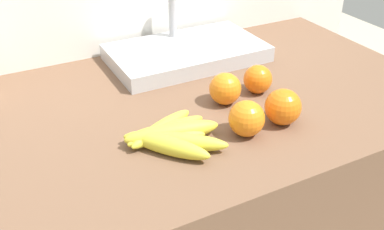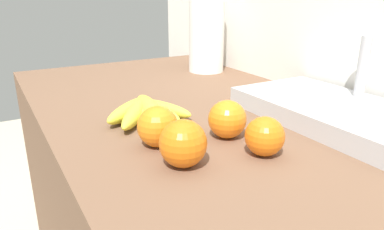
{
  "view_description": "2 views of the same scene",
  "coord_description": "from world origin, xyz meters",
  "px_view_note": "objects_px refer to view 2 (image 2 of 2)",
  "views": [
    {
      "loc": [
        -0.35,
        -0.85,
        1.45
      ],
      "look_at": [
        0.03,
        -0.12,
        0.95
      ],
      "focal_mm": 42.21,
      "sensor_mm": 36.0,
      "label": 1
    },
    {
      "loc": [
        0.71,
        -0.44,
        1.19
      ],
      "look_at": [
        0.09,
        -0.09,
        0.94
      ],
      "focal_mm": 33.91,
      "sensor_mm": 36.0,
      "label": 2
    }
  ],
  "objects_px": {
    "banana_bunch": "(146,110)",
    "orange_center": "(227,119)",
    "paper_towel_roll": "(207,33)",
    "sink_basin": "(332,110)",
    "orange_back_left": "(158,126)",
    "orange_front": "(265,136)",
    "orange_far_right": "(183,143)"
  },
  "relations": [
    {
      "from": "banana_bunch",
      "to": "orange_front",
      "type": "xyz_separation_m",
      "value": [
        0.29,
        0.11,
        0.02
      ]
    },
    {
      "from": "orange_back_left",
      "to": "paper_towel_roll",
      "type": "height_order",
      "value": "paper_towel_roll"
    },
    {
      "from": "orange_far_right",
      "to": "orange_back_left",
      "type": "distance_m",
      "value": 0.1
    },
    {
      "from": "orange_front",
      "to": "orange_far_right",
      "type": "bearing_deg",
      "value": -103.38
    },
    {
      "from": "orange_center",
      "to": "sink_basin",
      "type": "relative_size",
      "value": 0.18
    },
    {
      "from": "orange_center",
      "to": "orange_back_left",
      "type": "xyz_separation_m",
      "value": [
        -0.03,
        -0.14,
        0.0
      ]
    },
    {
      "from": "banana_bunch",
      "to": "paper_towel_roll",
      "type": "xyz_separation_m",
      "value": [
        -0.37,
        0.39,
        0.12
      ]
    },
    {
      "from": "orange_back_left",
      "to": "banana_bunch",
      "type": "bearing_deg",
      "value": 165.16
    },
    {
      "from": "banana_bunch",
      "to": "orange_center",
      "type": "xyz_separation_m",
      "value": [
        0.19,
        0.1,
        0.02
      ]
    },
    {
      "from": "paper_towel_roll",
      "to": "orange_front",
      "type": "bearing_deg",
      "value": -23.65
    },
    {
      "from": "sink_basin",
      "to": "orange_back_left",
      "type": "bearing_deg",
      "value": -98.83
    },
    {
      "from": "banana_bunch",
      "to": "orange_back_left",
      "type": "relative_size",
      "value": 2.68
    },
    {
      "from": "orange_center",
      "to": "sink_basin",
      "type": "xyz_separation_m",
      "value": [
        0.03,
        0.27,
        -0.02
      ]
    },
    {
      "from": "orange_center",
      "to": "sink_basin",
      "type": "distance_m",
      "value": 0.27
    },
    {
      "from": "orange_center",
      "to": "paper_towel_roll",
      "type": "distance_m",
      "value": 0.64
    },
    {
      "from": "banana_bunch",
      "to": "orange_back_left",
      "type": "height_order",
      "value": "orange_back_left"
    },
    {
      "from": "orange_far_right",
      "to": "orange_front",
      "type": "height_order",
      "value": "orange_far_right"
    },
    {
      "from": "orange_far_right",
      "to": "paper_towel_roll",
      "type": "distance_m",
      "value": 0.77
    },
    {
      "from": "orange_center",
      "to": "paper_towel_roll",
      "type": "xyz_separation_m",
      "value": [
        -0.56,
        0.3,
        0.1
      ]
    },
    {
      "from": "banana_bunch",
      "to": "paper_towel_roll",
      "type": "distance_m",
      "value": 0.55
    },
    {
      "from": "orange_center",
      "to": "orange_front",
      "type": "relative_size",
      "value": 1.07
    },
    {
      "from": "orange_front",
      "to": "sink_basin",
      "type": "bearing_deg",
      "value": 104.8
    },
    {
      "from": "orange_far_right",
      "to": "sink_basin",
      "type": "bearing_deg",
      "value": 94.72
    },
    {
      "from": "orange_center",
      "to": "paper_towel_roll",
      "type": "bearing_deg",
      "value": 151.83
    },
    {
      "from": "sink_basin",
      "to": "orange_far_right",
      "type": "bearing_deg",
      "value": -85.28
    },
    {
      "from": "orange_far_right",
      "to": "orange_center",
      "type": "distance_m",
      "value": 0.15
    },
    {
      "from": "banana_bunch",
      "to": "paper_towel_roll",
      "type": "relative_size",
      "value": 0.69
    },
    {
      "from": "banana_bunch",
      "to": "orange_center",
      "type": "height_order",
      "value": "orange_center"
    },
    {
      "from": "banana_bunch",
      "to": "orange_front",
      "type": "distance_m",
      "value": 0.31
    },
    {
      "from": "orange_back_left",
      "to": "sink_basin",
      "type": "distance_m",
      "value": 0.41
    },
    {
      "from": "sink_basin",
      "to": "orange_center",
      "type": "bearing_deg",
      "value": -96.95
    },
    {
      "from": "paper_towel_roll",
      "to": "sink_basin",
      "type": "bearing_deg",
      "value": -2.87
    }
  ]
}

